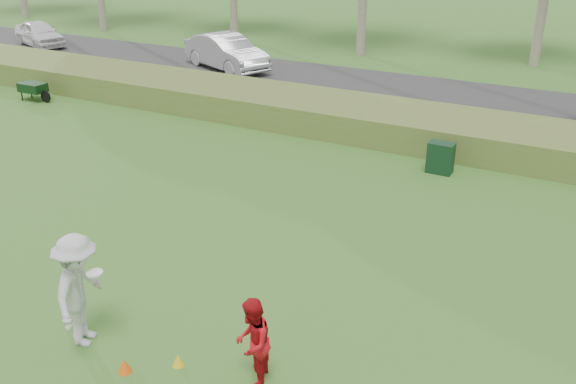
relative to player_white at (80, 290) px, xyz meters
The scene contains 11 objects.
ground 1.87m from the player_white, 19.48° to the left, with size 120.00×120.00×0.00m, color #306421.
reed_strip 12.63m from the player_white, 83.22° to the left, with size 80.00×3.00×0.90m, color #516729.
park_road 17.62m from the player_white, 85.14° to the left, with size 80.00×6.00×0.06m, color #2D2D2D.
player_white is the anchor object (origin of this frame).
player_red 3.09m from the player_white, ahead, with size 0.72×0.56×1.49m, color #B70F17.
cone_orange 1.46m from the player_white, 16.16° to the right, with size 0.22×0.22×0.25m, color #FE5C0D.
cone_yellow 2.00m from the player_white, ahead, with size 0.20×0.20×0.21m, color yellow.
utility_cabinet 10.75m from the player_white, 72.53° to the left, with size 0.69×0.43×0.87m, color black.
wheelbarrow 15.99m from the player_white, 140.71° to the left, with size 1.35×0.62×0.68m.
car_left 26.57m from the player_white, 138.89° to the left, with size 1.51×3.75×1.28m, color white.
car_mid 19.63m from the player_white, 115.92° to the left, with size 1.61×4.62×1.52m, color silver.
Camera 1 is at (5.74, -6.83, 6.80)m, focal length 40.00 mm.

